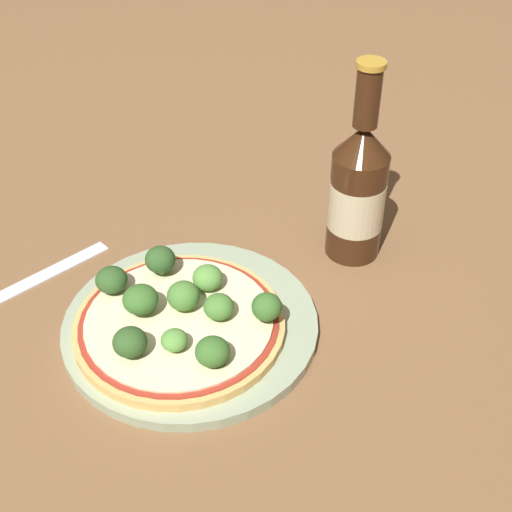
% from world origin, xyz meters
% --- Properties ---
extents(ground_plane, '(3.00, 3.00, 0.00)m').
position_xyz_m(ground_plane, '(0.00, 0.00, 0.00)').
color(ground_plane, brown).
extents(plate, '(0.26, 0.26, 0.01)m').
position_xyz_m(plate, '(0.00, -0.00, 0.01)').
color(plate, '#93A384').
rests_on(plate, ground_plane).
extents(pizza, '(0.21, 0.21, 0.01)m').
position_xyz_m(pizza, '(0.00, -0.01, 0.02)').
color(pizza, tan).
rests_on(pizza, plate).
extents(broccoli_floret_0, '(0.04, 0.04, 0.03)m').
position_xyz_m(broccoli_floret_0, '(-0.03, -0.03, 0.04)').
color(broccoli_floret_0, '#7A9E5B').
rests_on(broccoli_floret_0, pizza).
extents(broccoli_floret_1, '(0.03, 0.03, 0.03)m').
position_xyz_m(broccoli_floret_1, '(-0.06, 0.02, 0.05)').
color(broccoli_floret_1, '#7A9E5B').
rests_on(broccoli_floret_1, pizza).
extents(broccoli_floret_2, '(0.03, 0.03, 0.03)m').
position_xyz_m(broccoli_floret_2, '(0.07, -0.04, 0.04)').
color(broccoli_floret_2, '#7A9E5B').
rests_on(broccoli_floret_2, pizza).
extents(broccoli_floret_3, '(0.03, 0.03, 0.03)m').
position_xyz_m(broccoli_floret_3, '(0.03, 0.01, 0.04)').
color(broccoli_floret_3, '#7A9E5B').
rests_on(broccoli_floret_3, pizza).
extents(broccoli_floret_4, '(0.03, 0.03, 0.03)m').
position_xyz_m(broccoli_floret_4, '(-0.08, -0.03, 0.04)').
color(broccoli_floret_4, '#7A9E5B').
rests_on(broccoli_floret_4, pizza).
extents(broccoli_floret_5, '(0.03, 0.03, 0.03)m').
position_xyz_m(broccoli_floret_5, '(-0.01, 0.04, 0.04)').
color(broccoli_floret_5, '#7A9E5B').
rests_on(broccoli_floret_5, pizza).
extents(broccoli_floret_6, '(0.03, 0.03, 0.03)m').
position_xyz_m(broccoli_floret_6, '(-0.01, -0.00, 0.04)').
color(broccoli_floret_6, '#7A9E5B').
rests_on(broccoli_floret_6, pizza).
extents(broccoli_floret_7, '(0.03, 0.03, 0.03)m').
position_xyz_m(broccoli_floret_7, '(0.07, 0.04, 0.04)').
color(broccoli_floret_7, '#7A9E5B').
rests_on(broccoli_floret_7, pizza).
extents(broccoli_floret_8, '(0.03, 0.03, 0.02)m').
position_xyz_m(broccoli_floret_8, '(0.03, -0.05, 0.04)').
color(broccoli_floret_8, '#7A9E5B').
rests_on(broccoli_floret_8, pizza).
extents(broccoli_floret_9, '(0.03, 0.03, 0.03)m').
position_xyz_m(broccoli_floret_9, '(-0.00, -0.08, 0.04)').
color(broccoli_floret_9, '#7A9E5B').
rests_on(broccoli_floret_9, pizza).
extents(beer_bottle, '(0.06, 0.06, 0.23)m').
position_xyz_m(beer_bottle, '(0.05, 0.22, 0.08)').
color(beer_bottle, '#381E0F').
rests_on(beer_bottle, ground_plane).
extents(fork, '(0.04, 0.16, 0.00)m').
position_xyz_m(fork, '(-0.18, -0.05, 0.00)').
color(fork, silver).
rests_on(fork, ground_plane).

